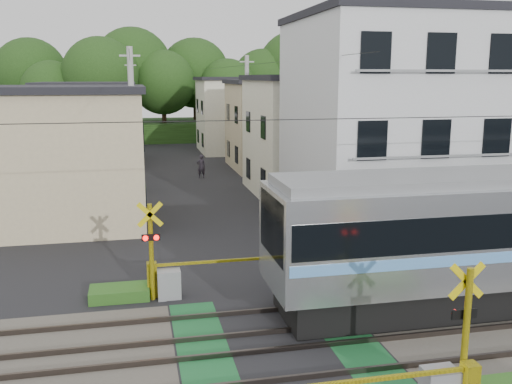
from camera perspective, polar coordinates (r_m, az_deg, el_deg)
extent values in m
plane|color=black|center=(15.12, 2.09, -14.82)|extent=(120.00, 120.00, 0.00)
cube|color=#47423A|center=(15.12, 2.09, -14.81)|extent=(120.00, 6.00, 0.00)
cube|color=black|center=(15.12, 2.09, -14.80)|extent=(5.20, 120.00, 0.00)
cube|color=#145126|center=(14.81, -5.32, -15.42)|extent=(1.30, 6.00, 0.00)
cube|color=#145126|center=(15.65, 9.06, -13.98)|extent=(1.30, 6.00, 0.00)
cube|color=#3F3833|center=(13.47, 4.18, -18.02)|extent=(120.00, 0.08, 0.14)
cube|color=#3F3833|center=(14.66, 2.59, -15.41)|extent=(120.00, 0.08, 0.14)
cube|color=#3F3833|center=(15.53, 1.63, -13.79)|extent=(120.00, 0.08, 0.14)
cube|color=#3F3833|center=(16.77, 0.47, -11.80)|extent=(120.00, 0.08, 0.14)
cube|color=black|center=(16.94, 11.23, -10.86)|extent=(2.57, 2.36, 0.64)
cube|color=black|center=(15.28, 1.73, -3.39)|extent=(0.10, 2.58, 1.67)
cylinder|color=yellow|center=(12.59, 20.20, -13.65)|extent=(0.14, 0.14, 3.00)
cube|color=yellow|center=(12.22, 20.33, -8.35)|extent=(0.77, 0.05, 0.77)
cube|color=yellow|center=(12.22, 20.33, -8.35)|extent=(0.77, 0.05, 0.77)
cube|color=black|center=(12.47, 20.11, -11.38)|extent=(0.55, 0.05, 0.20)
sphere|color=#FF0C07|center=(12.43, 19.32, -11.39)|extent=(0.16, 0.16, 0.16)
sphere|color=#FF0C07|center=(12.60, 20.59, -11.18)|extent=(0.16, 0.16, 0.16)
cube|color=yellow|center=(11.64, 10.80, -18.02)|extent=(4.20, 0.08, 0.08)
cylinder|color=yellow|center=(17.53, -10.42, -5.97)|extent=(0.14, 0.14, 3.00)
cube|color=yellow|center=(17.12, -10.56, -2.23)|extent=(0.77, 0.05, 0.77)
cube|color=yellow|center=(17.12, -10.56, -2.23)|extent=(0.77, 0.05, 0.77)
cube|color=black|center=(17.29, -10.47, -4.49)|extent=(0.55, 0.05, 0.20)
sphere|color=#FF0C07|center=(17.23, -11.00, -4.57)|extent=(0.16, 0.16, 0.16)
sphere|color=#FF0C07|center=(17.24, -9.93, -4.52)|extent=(0.16, 0.16, 0.16)
cube|color=gray|center=(17.89, -8.68, -9.11)|extent=(0.70, 0.50, 0.90)
cube|color=yellow|center=(18.07, -10.34, -8.62)|extent=(0.30, 0.30, 1.10)
cube|color=yellow|center=(18.11, -3.21, -6.89)|extent=(4.20, 0.08, 0.08)
cube|color=silver|center=(25.66, 15.58, 6.13)|extent=(10.00, 8.00, 9.00)
cube|color=black|center=(25.68, 16.16, 16.51)|extent=(10.20, 8.16, 0.30)
cube|color=black|center=(20.97, 11.23, -3.11)|extent=(1.10, 0.06, 1.40)
cube|color=black|center=(22.04, 17.10, -2.69)|extent=(1.10, 0.06, 1.40)
cube|color=black|center=(23.32, 22.37, -2.29)|extent=(1.10, 0.06, 1.40)
cube|color=gray|center=(22.64, 20.05, -4.09)|extent=(9.00, 0.06, 0.08)
cube|color=black|center=(20.44, 11.56, 5.06)|extent=(1.10, 0.06, 1.40)
cube|color=black|center=(21.54, 17.57, 5.08)|extent=(1.10, 0.06, 1.40)
cube|color=black|center=(22.84, 22.94, 5.04)|extent=(1.10, 0.06, 1.40)
cube|color=gray|center=(22.06, 20.59, 3.45)|extent=(9.00, 0.06, 0.08)
cube|color=black|center=(20.34, 11.90, 13.49)|extent=(1.10, 0.06, 1.40)
cube|color=black|center=(21.44, 18.06, 13.06)|extent=(1.10, 0.06, 1.40)
cube|color=black|center=(22.75, 23.54, 12.56)|extent=(1.10, 0.06, 1.40)
cube|color=gray|center=(21.89, 21.14, 11.24)|extent=(9.00, 0.06, 0.08)
cube|color=#C7B58D|center=(27.57, -18.55, 3.15)|extent=(7.00, 7.00, 6.00)
cube|color=black|center=(27.33, -18.98, 9.70)|extent=(7.35, 7.35, 0.30)
cube|color=black|center=(25.96, -10.97, -0.75)|extent=(0.06, 1.00, 1.20)
cube|color=black|center=(29.39, -11.13, 0.66)|extent=(0.06, 1.00, 1.20)
cube|color=black|center=(25.52, -11.21, 5.40)|extent=(0.06, 1.00, 1.20)
cube|color=black|center=(29.01, -11.35, 6.10)|extent=(0.06, 1.00, 1.20)
cube|color=beige|center=(32.94, 5.96, 5.38)|extent=(7.00, 8.00, 6.50)
cube|color=black|center=(32.76, 6.09, 11.31)|extent=(7.35, 8.40, 0.30)
cube|color=black|center=(30.37, 0.71, 1.22)|extent=(0.06, 1.00, 1.20)
cube|color=black|center=(34.22, -0.78, 2.38)|extent=(0.06, 1.00, 1.20)
cube|color=black|center=(30.00, 0.72, 6.49)|extent=(0.06, 1.00, 1.20)
cube|color=black|center=(33.90, -0.79, 7.06)|extent=(0.06, 1.00, 1.20)
cube|color=beige|center=(36.52, -17.82, 4.94)|extent=(8.00, 7.00, 5.80)
cube|color=black|center=(36.33, -18.12, 9.72)|extent=(8.40, 7.35, 0.30)
cube|color=black|center=(34.81, -11.32, 2.31)|extent=(0.06, 1.00, 1.20)
cube|color=black|center=(38.27, -11.41, 3.12)|extent=(0.06, 1.00, 1.20)
cube|color=black|center=(34.49, -11.50, 6.91)|extent=(0.06, 1.00, 1.20)
cube|color=black|center=(37.98, -11.58, 7.30)|extent=(0.06, 1.00, 1.20)
cube|color=#C7B58D|center=(42.63, 2.30, 6.60)|extent=(7.00, 7.00, 6.20)
cube|color=black|center=(42.48, 2.33, 10.97)|extent=(7.35, 7.35, 0.30)
cube|color=black|center=(40.37, -1.97, 3.76)|extent=(0.06, 1.00, 1.20)
cube|color=black|center=(43.80, -2.78, 4.36)|extent=(0.06, 1.00, 1.20)
cube|color=black|center=(40.10, -2.00, 7.73)|extent=(0.06, 1.00, 1.20)
cube|color=black|center=(43.54, -2.82, 8.02)|extent=(0.06, 1.00, 1.20)
cube|color=#C7B58D|center=(46.41, -16.42, 6.42)|extent=(7.00, 8.00, 6.00)
cube|color=black|center=(46.27, -16.64, 10.30)|extent=(7.35, 8.40, 0.30)
cube|color=black|center=(44.47, -11.93, 4.23)|extent=(0.06, 1.00, 1.20)
cube|color=black|center=(48.44, -11.97, 4.80)|extent=(0.06, 1.00, 1.20)
cube|color=black|center=(44.22, -12.08, 7.83)|extent=(0.06, 1.00, 1.20)
cube|color=black|center=(48.21, -12.10, 8.11)|extent=(0.06, 1.00, 1.20)
cube|color=beige|center=(52.20, -1.20, 7.60)|extent=(8.00, 7.00, 6.40)
cube|color=black|center=(52.08, -1.22, 11.28)|extent=(8.40, 7.35, 0.30)
cube|color=black|center=(50.02, -5.36, 5.20)|extent=(0.06, 1.00, 1.20)
cube|color=black|center=(53.48, -5.81, 5.60)|extent=(0.06, 1.00, 1.20)
cube|color=black|center=(49.80, -5.42, 8.41)|extent=(0.06, 1.00, 1.20)
cube|color=black|center=(53.27, -5.88, 8.59)|extent=(0.06, 1.00, 1.20)
cube|color=#204015|center=(63.49, -9.08, 6.15)|extent=(40.00, 10.00, 2.00)
cylinder|color=#332114|center=(64.09, -21.34, 7.06)|extent=(0.50, 0.50, 5.32)
sphere|color=#204015|center=(63.96, -21.62, 10.86)|extent=(7.45, 7.45, 7.45)
cylinder|color=#332114|center=(59.88, -19.56, 6.36)|extent=(0.50, 0.50, 4.15)
sphere|color=#204015|center=(59.71, -19.77, 9.53)|extent=(5.81, 5.81, 5.81)
cylinder|color=#332114|center=(58.61, -15.08, 7.09)|extent=(0.50, 0.50, 5.28)
sphere|color=#204015|center=(58.47, -15.30, 11.21)|extent=(7.39, 7.39, 7.39)
cylinder|color=#332114|center=(62.75, -12.05, 7.78)|extent=(0.50, 0.50, 5.92)
sphere|color=#204015|center=(62.65, -12.23, 12.10)|extent=(8.28, 8.28, 8.28)
cylinder|color=#332114|center=(60.65, -9.16, 7.20)|extent=(0.50, 0.50, 4.72)
sphere|color=#204015|center=(60.50, -9.27, 10.77)|extent=(6.61, 6.61, 6.61)
cylinder|color=#332114|center=(64.61, -6.06, 7.86)|extent=(0.50, 0.50, 5.46)
sphere|color=#204015|center=(64.49, -6.15, 11.74)|extent=(7.64, 7.64, 7.64)
cylinder|color=#332114|center=(61.45, -2.83, 7.19)|extent=(0.50, 0.50, 4.31)
sphere|color=#204015|center=(61.29, -2.86, 10.41)|extent=(6.03, 6.03, 6.03)
cylinder|color=#332114|center=(64.20, 0.70, 7.64)|extent=(0.50, 0.50, 4.87)
sphere|color=#204015|center=(64.06, 0.71, 11.12)|extent=(6.82, 6.82, 6.82)
cylinder|color=#332114|center=(65.19, 3.83, 8.11)|extent=(0.50, 0.50, 5.86)
sphere|color=#204015|center=(65.09, 3.88, 12.23)|extent=(8.20, 8.20, 8.20)
cube|color=black|center=(17.16, 21.16, 7.04)|extent=(60.00, 0.02, 0.02)
cylinder|color=#A5A5A0|center=(26.28, -12.17, 5.31)|extent=(0.26, 0.26, 8.00)
cube|color=#A5A5A0|center=(26.16, -12.51, 13.17)|extent=(0.90, 0.08, 0.08)
cylinder|color=#A5A5A0|center=(35.92, -0.90, 7.14)|extent=(0.26, 0.26, 8.00)
cube|color=#A5A5A0|center=(35.84, -0.92, 12.89)|extent=(0.90, 0.08, 0.08)
cylinder|color=#A5A5A0|center=(47.22, -12.25, 7.92)|extent=(0.26, 0.26, 8.00)
cube|color=#A5A5A0|center=(47.15, -12.44, 12.28)|extent=(0.90, 0.08, 0.08)
cube|color=black|center=(36.65, -12.45, 12.29)|extent=(0.02, 42.00, 0.02)
cube|color=black|center=(37.30, -1.38, 12.53)|extent=(0.02, 42.00, 0.02)
imported|color=#37303C|center=(38.42, -5.50, 2.57)|extent=(0.59, 0.39, 1.60)
cube|color=#2D5E1E|center=(18.25, -13.49, -9.78)|extent=(1.80, 1.00, 0.36)
cube|color=#2D5E1E|center=(19.32, 13.20, -8.66)|extent=(1.50, 0.90, 0.30)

